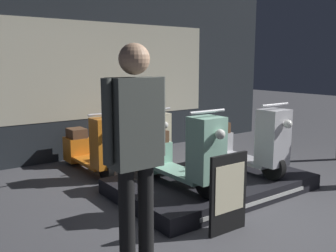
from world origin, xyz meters
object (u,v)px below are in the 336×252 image
object	(u,v)px
scooter_display_right	(244,143)
scooter_backrow_1	(141,141)
scooter_display_left	(180,155)
person_left_browsing	(135,141)
price_sign_board	(228,193)
scooter_backrow_0	(91,148)

from	to	relation	value
scooter_display_right	scooter_backrow_1	world-z (taller)	scooter_display_right
scooter_display_left	person_left_browsing	size ratio (longest dim) A/B	0.83
scooter_display_right	scooter_backrow_1	size ratio (longest dim) A/B	1.00
scooter_display_right	price_sign_board	size ratio (longest dim) A/B	1.87
scooter_display_right	scooter_backrow_0	distance (m)	2.33
scooter_display_right	person_left_browsing	distance (m)	2.63
price_sign_board	scooter_display_left	bearing A→B (deg)	82.35
scooter_display_left	price_sign_board	world-z (taller)	scooter_display_left
person_left_browsing	scooter_display_left	bearing A→B (deg)	40.08
scooter_backrow_0	scooter_backrow_1	xyz separation A→B (m)	(0.90, 0.00, 0.00)
scooter_display_right	scooter_display_left	bearing A→B (deg)	180.00
scooter_display_left	price_sign_board	size ratio (longest dim) A/B	1.87
scooter_display_left	scooter_display_right	world-z (taller)	same
price_sign_board	scooter_backrow_0	bearing A→B (deg)	94.97
scooter_display_right	price_sign_board	distance (m)	1.60
scooter_display_left	scooter_backrow_1	xyz separation A→B (m)	(0.54, 1.77, -0.20)
person_left_browsing	price_sign_board	bearing A→B (deg)	3.44
scooter_display_left	price_sign_board	xyz separation A→B (m)	(-0.13, -0.97, -0.18)
scooter_display_left	person_left_browsing	distance (m)	1.68
scooter_display_left	scooter_backrow_1	world-z (taller)	scooter_display_left
scooter_display_right	scooter_backrow_1	distance (m)	1.88
person_left_browsing	scooter_display_right	bearing A→B (deg)	23.67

